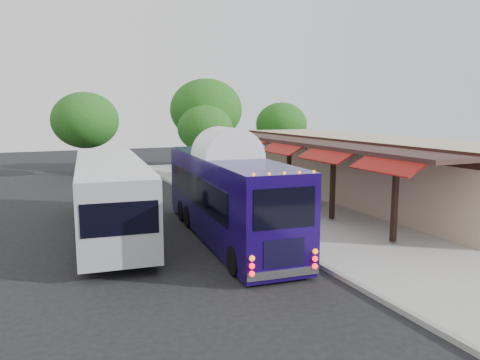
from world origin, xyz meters
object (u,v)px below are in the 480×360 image
city_bus (110,192)px  coach_bus (227,192)px  ped_a (244,197)px  ped_d (189,169)px  ped_c (295,196)px  ped_b (310,199)px  sign_board (310,191)px

city_bus → coach_bus: bearing=-27.0°
coach_bus → ped_a: 4.25m
city_bus → ped_d: 13.05m
coach_bus → ped_c: size_ratio=6.84×
ped_c → ped_d: ped_d is taller
coach_bus → ped_a: size_ratio=7.21×
city_bus → ped_b: size_ratio=7.48×
ped_c → city_bus: bearing=-2.5°
coach_bus → sign_board: size_ratio=9.38×
ped_b → sign_board: size_ratio=1.33×
ped_d → city_bus: bearing=65.1°
coach_bus → city_bus: coach_bus is taller
coach_bus → city_bus: 4.91m
ped_b → ped_d: 12.27m
city_bus → sign_board: 10.10m
coach_bus → ped_d: 14.00m
coach_bus → city_bus: size_ratio=0.94×
ped_a → ped_c: ped_c is taller
sign_board → ped_a: bearing=169.4°
ped_a → ped_b: ped_b is taller
ped_a → ped_d: ped_d is taller
ped_b → ped_d: size_ratio=0.84×
coach_bus → ped_d: size_ratio=5.93×
ped_c → sign_board: 1.52m
ped_d → sign_board: size_ratio=1.58×
ped_c → ped_d: bearing=-82.4°
ped_b → coach_bus: bearing=35.2°
coach_bus → ped_c: 5.32m
ped_d → coach_bus: bearing=85.7°
city_bus → ped_c: size_ratio=7.25×
ped_b → ped_c: bearing=-56.2°
coach_bus → ped_c: coach_bus is taller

